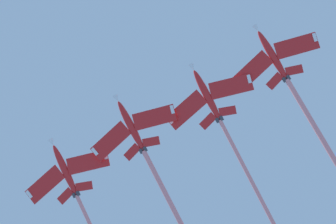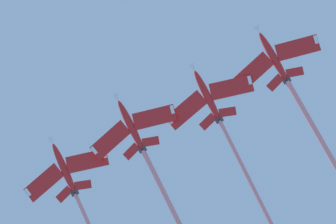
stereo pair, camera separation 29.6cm
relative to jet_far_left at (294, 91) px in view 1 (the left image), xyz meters
The scene contains 4 objects.
jet_far_left is the anchor object (origin of this frame).
jet_inner_left 16.39m from the jet_far_left, 53.28° to the left, with size 30.84×29.81×12.60m.
jet_centre 33.40m from the jet_far_left, 47.98° to the left, with size 32.56×32.05×13.91m.
jet_inner_right 50.74m from the jet_far_left, 47.04° to the left, with size 34.37×33.08×14.35m.
Camera 1 is at (-38.61, 25.84, 1.60)m, focal length 64.06 mm.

